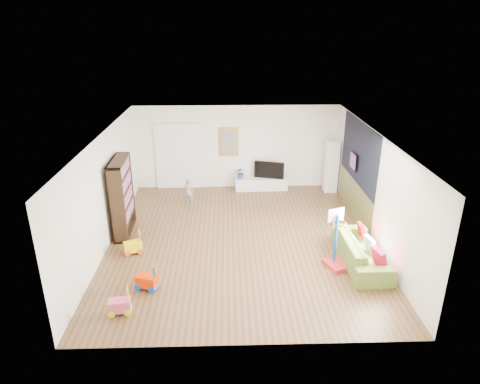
{
  "coord_description": "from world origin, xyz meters",
  "views": [
    {
      "loc": [
        -0.31,
        -9.54,
        5.17
      ],
      "look_at": [
        0.0,
        0.4,
        1.15
      ],
      "focal_mm": 32.0,
      "sensor_mm": 36.0,
      "label": 1
    }
  ],
  "objects_px": {
    "bookshelf": "(122,197)",
    "sofa": "(361,251)",
    "media_console": "(261,184)",
    "basketball_hoop": "(340,240)"
  },
  "relations": [
    {
      "from": "media_console",
      "to": "basketball_hoop",
      "type": "relative_size",
      "value": 1.25
    },
    {
      "from": "media_console",
      "to": "bookshelf",
      "type": "distance_m",
      "value": 4.83
    },
    {
      "from": "sofa",
      "to": "basketball_hoop",
      "type": "distance_m",
      "value": 0.69
    },
    {
      "from": "bookshelf",
      "to": "sofa",
      "type": "relative_size",
      "value": 0.92
    },
    {
      "from": "bookshelf",
      "to": "basketball_hoop",
      "type": "height_order",
      "value": "bookshelf"
    },
    {
      "from": "bookshelf",
      "to": "sofa",
      "type": "distance_m",
      "value": 5.99
    },
    {
      "from": "media_console",
      "to": "sofa",
      "type": "bearing_deg",
      "value": -69.15
    },
    {
      "from": "media_console",
      "to": "bookshelf",
      "type": "height_order",
      "value": "bookshelf"
    },
    {
      "from": "bookshelf",
      "to": "basketball_hoop",
      "type": "xyz_separation_m",
      "value": [
        5.13,
        -1.87,
        -0.31
      ]
    },
    {
      "from": "media_console",
      "to": "bookshelf",
      "type": "xyz_separation_m",
      "value": [
        -3.78,
        -2.9,
        0.79
      ]
    }
  ]
}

